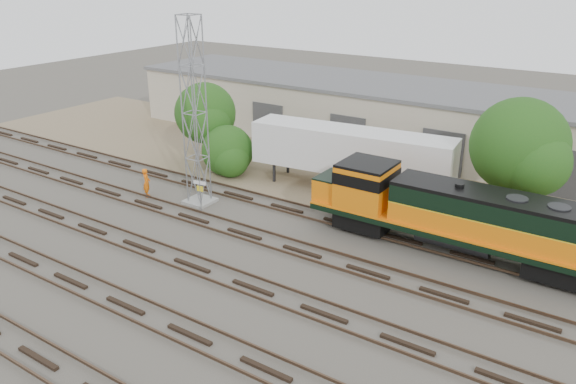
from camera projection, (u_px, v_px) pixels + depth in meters
The scene contains 12 objects.
ground at pixel (287, 264), 29.71m from camera, with size 140.00×140.00×0.00m, color #47423A.
dirt_strip at pixel (400, 180), 41.31m from camera, with size 80.00×16.00×0.02m, color #726047.
tracks at pixel (253, 288), 27.36m from camera, with size 80.00×20.40×0.28m.
warehouse at pixel (441, 122), 46.47m from camera, with size 58.40×10.40×5.30m.
locomotive at pixel (451, 214), 30.13m from camera, with size 16.57×2.91×3.98m.
signal_tower at pixel (195, 117), 35.30m from camera, with size 1.77×1.77×12.03m.
sign_post at pixel (200, 190), 35.37m from camera, with size 0.89×0.17×2.19m.
worker at pixel (147, 183), 38.09m from camera, with size 0.73×0.48×2.01m, color orange.
semi_trailer at pixel (355, 153), 38.49m from camera, with size 14.39×4.29×4.36m.
tree_west at pixel (206, 116), 44.01m from camera, with size 5.07×4.83×6.32m.
tree_mid at pixel (228, 153), 42.20m from camera, with size 4.09×3.90×3.90m.
tree_east at pixel (523, 150), 32.80m from camera, with size 5.98×5.69×7.69m.
Camera 1 is at (14.48, -21.76, 14.63)m, focal length 35.00 mm.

